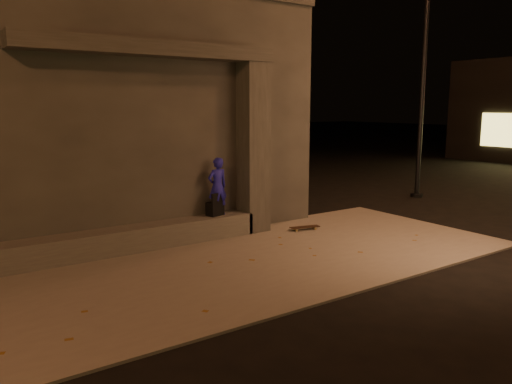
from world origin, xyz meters
TOP-DOWN VIEW (x-y plane):
  - ground at (0.00, 0.00)m, footprint 120.00×120.00m
  - sidewalk at (0.00, 2.00)m, footprint 11.00×4.40m
  - building at (-1.00, 6.49)m, footprint 9.00×5.10m
  - ledge at (-1.50, 3.75)m, footprint 6.00×0.55m
  - column at (1.70, 3.75)m, footprint 0.55×0.55m
  - canopy at (-0.50, 3.80)m, footprint 5.00×0.70m
  - skateboarder at (0.80, 3.75)m, footprint 0.45×0.31m
  - backpack at (0.74, 3.75)m, footprint 0.39×0.31m
  - skateboard at (2.64, 3.10)m, footprint 0.70×0.34m
  - street_lamp_2 at (8.23, 4.46)m, footprint 0.36×0.36m

SIDE VIEW (x-z plane):
  - ground at x=0.00m, z-range 0.00..0.00m
  - sidewalk at x=0.00m, z-range 0.00..0.04m
  - skateboard at x=2.64m, z-range 0.06..0.14m
  - ledge at x=-1.50m, z-range 0.04..0.49m
  - backpack at x=0.74m, z-range 0.41..0.90m
  - skateboarder at x=0.80m, z-range 0.49..1.70m
  - column at x=1.70m, z-range 0.04..3.64m
  - building at x=-1.00m, z-range -0.01..5.22m
  - canopy at x=-0.50m, z-range 3.64..3.92m
  - street_lamp_2 at x=8.23m, z-range 0.50..8.65m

